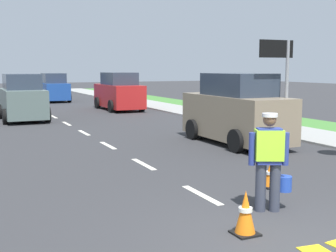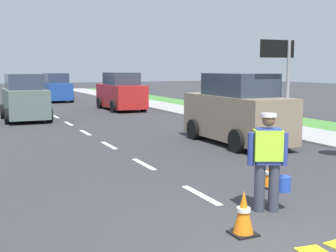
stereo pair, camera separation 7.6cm
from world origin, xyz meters
name	(u,v)px [view 1 (the left image)]	position (x,y,z in m)	size (l,w,h in m)	color
ground_plane	(43,111)	(0.00, 21.00, 0.00)	(96.00, 96.00, 0.00)	#333335
sidewalk_right	(269,128)	(7.20, 10.00, 0.00)	(2.40, 72.00, 0.14)	#9E9E99
grass_verge_right	(314,124)	(9.60, 10.00, 0.00)	(2.40, 72.00, 0.06)	#478438
lane_center_line	(32,105)	(0.00, 25.20, 0.00)	(0.14, 46.40, 0.01)	silver
road_worker	(270,157)	(0.58, 1.41, 0.93)	(0.75, 0.45, 1.67)	#383D4C
lane_direction_sign	(280,68)	(4.28, 5.79, 2.41)	(1.16, 0.11, 3.20)	gray
traffic_cone_near	(270,175)	(1.56, 2.64, 0.25)	(0.36, 0.36, 0.51)	black
traffic_cone_far	(245,213)	(-0.40, 0.68, 0.32)	(0.36, 0.36, 0.66)	black
car_parked_far	(119,93)	(4.12, 19.87, 1.00)	(1.98, 4.34, 2.15)	red
car_parked_curbside	(236,111)	(3.83, 7.35, 1.04)	(1.88, 4.28, 2.24)	gray
car_oncoming_second	(23,99)	(-1.54, 16.82, 0.99)	(2.00, 3.81, 2.14)	slate
car_outgoing_far	(54,88)	(1.92, 27.93, 0.94)	(1.91, 3.92, 2.03)	#1E4799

